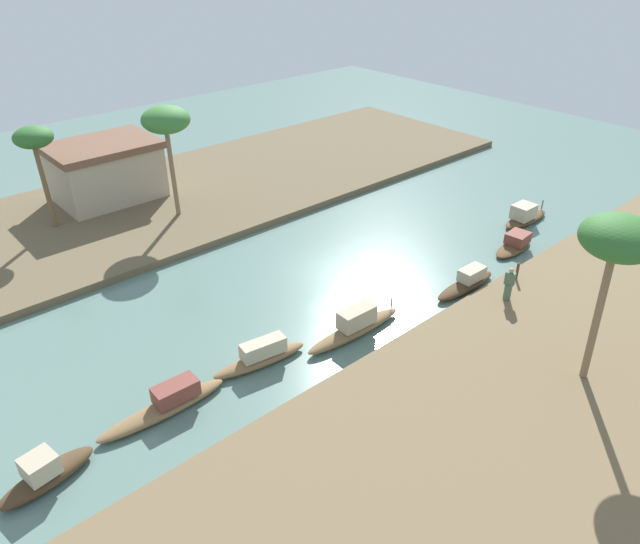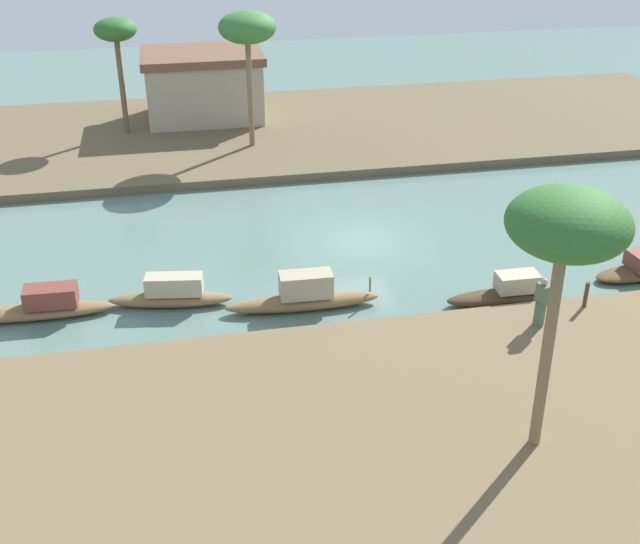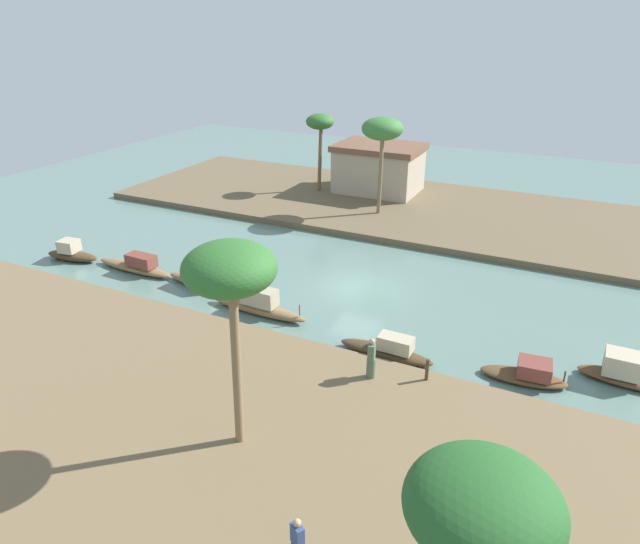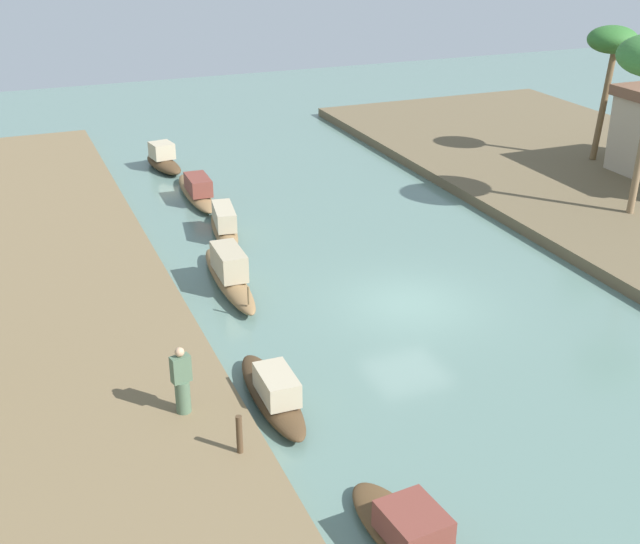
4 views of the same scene
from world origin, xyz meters
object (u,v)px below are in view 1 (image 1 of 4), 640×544
at_px(sampan_with_red_awning, 467,282).
at_px(palm_tree_right_tall, 34,141).
at_px(person_on_near_bank, 509,285).
at_px(sampan_near_left_bank, 355,326).
at_px(sampan_upstream_small, 45,474).
at_px(palm_tree_left_near, 619,241).
at_px(mooring_post, 517,271).
at_px(riverside_building, 106,170).
at_px(sampan_midstream, 515,244).
at_px(sampan_open_hull, 167,404).
at_px(sampan_foreground, 525,216).
at_px(palm_tree_right_short, 166,121).
at_px(sampan_with_tall_canopy, 261,356).

bearing_deg(sampan_with_red_awning, palm_tree_right_tall, 123.93).
bearing_deg(person_on_near_bank, sampan_near_left_bank, -125.53).
height_order(sampan_upstream_small, palm_tree_left_near, palm_tree_left_near).
relative_size(mooring_post, palm_tree_right_tall, 0.15).
distance_m(sampan_with_red_awning, riverside_building, 24.11).
relative_size(sampan_midstream, person_on_near_bank, 2.01).
distance_m(sampan_open_hull, sampan_foreground, 25.08).
relative_size(sampan_with_red_awning, sampan_upstream_small, 1.21).
bearing_deg(palm_tree_right_short, sampan_with_red_awning, -67.99).
height_order(sampan_open_hull, palm_tree_right_tall, palm_tree_right_tall).
relative_size(sampan_with_red_awning, riverside_building, 0.63).
bearing_deg(sampan_upstream_small, sampan_near_left_bank, -12.42).
distance_m(palm_tree_left_near, palm_tree_right_short, 24.95).
distance_m(sampan_open_hull, palm_tree_right_tall, 19.36).
distance_m(sampan_midstream, riverside_building, 26.04).
relative_size(palm_tree_left_near, riverside_building, 1.05).
relative_size(sampan_with_red_awning, palm_tree_left_near, 0.60).
bearing_deg(palm_tree_left_near, sampan_near_left_bank, 118.40).
xyz_separation_m(sampan_near_left_bank, person_on_near_bank, (7.14, -3.20, 0.72)).
bearing_deg(sampan_near_left_bank, palm_tree_left_near, -59.98).
height_order(sampan_near_left_bank, palm_tree_right_short, palm_tree_right_short).
xyz_separation_m(sampan_with_red_awning, palm_tree_right_tall, (-13.34, 20.58, 5.30)).
bearing_deg(person_on_near_bank, sampan_foreground, 105.85).
bearing_deg(mooring_post, sampan_with_red_awning, 144.49).
distance_m(sampan_midstream, person_on_near_bank, 6.35).
height_order(sampan_open_hull, mooring_post, mooring_post).
bearing_deg(sampan_upstream_small, mooring_post, -17.12).
bearing_deg(sampan_with_tall_canopy, mooring_post, -5.93).
xyz_separation_m(sampan_foreground, sampan_upstream_small, (-29.79, -0.65, -0.01)).
height_order(mooring_post, riverside_building, riverside_building).
xyz_separation_m(sampan_midstream, mooring_post, (-3.48, -2.28, 0.54)).
bearing_deg(sampan_with_tall_canopy, palm_tree_right_tall, 104.28).
height_order(sampan_with_tall_canopy, mooring_post, mooring_post).
bearing_deg(sampan_near_left_bank, sampan_upstream_small, 178.19).
distance_m(sampan_near_left_bank, palm_tree_left_near, 11.33).
xyz_separation_m(sampan_with_red_awning, palm_tree_right_short, (-6.91, 17.08, 5.91)).
bearing_deg(riverside_building, sampan_with_tall_canopy, -97.44).
bearing_deg(palm_tree_left_near, sampan_midstream, 45.63).
bearing_deg(sampan_midstream, sampan_near_left_bank, 173.80).
height_order(mooring_post, palm_tree_left_near, palm_tree_left_near).
bearing_deg(sampan_with_tall_canopy, sampan_upstream_small, -169.37).
xyz_separation_m(sampan_foreground, palm_tree_right_tall, (-22.47, 18.17, 5.22)).
distance_m(sampan_with_red_awning, mooring_post, 2.62).
relative_size(sampan_foreground, sampan_near_left_bank, 0.74).
distance_m(person_on_near_bank, mooring_post, 2.19).
xyz_separation_m(palm_tree_right_tall, palm_tree_right_short, (6.43, -3.50, 0.62)).
bearing_deg(palm_tree_right_short, sampan_open_hull, -121.17).
bearing_deg(sampan_midstream, palm_tree_left_near, -139.86).
height_order(sampan_upstream_small, mooring_post, mooring_post).
xyz_separation_m(sampan_foreground, riverside_building, (-18.10, 19.89, 1.87)).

